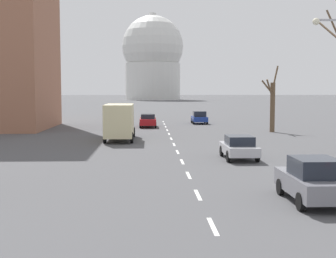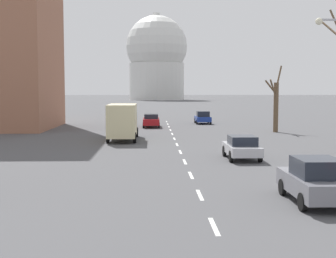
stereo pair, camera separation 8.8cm
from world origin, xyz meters
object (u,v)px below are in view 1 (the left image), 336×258
at_px(sedan_far_left, 199,117).
at_px(sedan_near_right, 239,147).
at_px(sedan_near_left, 313,180).
at_px(delivery_truck, 120,121).
at_px(sedan_mid_centre, 148,120).

bearing_deg(sedan_far_left, sedan_near_right, -91.64).
height_order(sedan_near_left, sedan_far_left, sedan_near_left).
relative_size(sedan_near_right, delivery_truck, 0.58).
distance_m(sedan_near_right, delivery_truck, 14.12).
bearing_deg(sedan_near_left, sedan_far_left, 89.71).
relative_size(sedan_near_left, delivery_truck, 0.58).
xyz_separation_m(sedan_near_right, delivery_truck, (-8.17, 11.48, 0.92)).
height_order(sedan_near_right, sedan_mid_centre, sedan_mid_centre).
xyz_separation_m(sedan_near_left, sedan_far_left, (0.21, 42.39, -0.07)).
distance_m(sedan_near_left, sedan_near_right, 11.43).
distance_m(sedan_mid_centre, delivery_truck, 14.36).
bearing_deg(delivery_truck, sedan_near_left, -68.88).
bearing_deg(sedan_far_left, sedan_near_left, -90.29).
xyz_separation_m(sedan_mid_centre, sedan_far_left, (6.64, 5.37, 0.01)).
distance_m(sedan_near_left, delivery_truck, 24.56).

